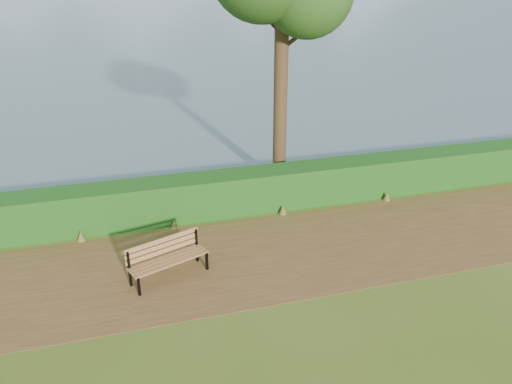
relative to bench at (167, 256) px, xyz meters
name	(u,v)px	position (x,y,z in m)	size (l,w,h in m)	color
ground	(241,267)	(1.49, -0.12, -0.46)	(140.00, 140.00, 0.00)	#445B1A
path	(238,260)	(1.49, 0.18, -0.45)	(40.00, 3.40, 0.01)	brown
hedge	(215,195)	(1.49, 2.48, 0.04)	(32.00, 0.85, 1.00)	#144714
bench	(167,256)	(0.00, 0.00, 0.00)	(1.65, 0.99, 0.80)	black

